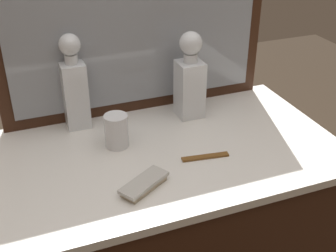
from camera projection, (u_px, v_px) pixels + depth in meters
dresser_mirror at (136, 18)px, 1.40m from camera, size 0.91×0.03×0.64m
crystal_decanter_far_left at (190, 83)px, 1.46m from camera, size 0.08×0.08×0.29m
crystal_decanter_far_right at (75, 91)px, 1.40m from camera, size 0.07×0.07×0.31m
crystal_tumbler_center at (117, 132)px, 1.33m from camera, size 0.07×0.07×0.10m
silver_brush_front at (144, 184)px, 1.16m from camera, size 0.15×0.12×0.02m
tortoiseshell_comb at (205, 157)px, 1.29m from camera, size 0.14×0.04×0.01m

